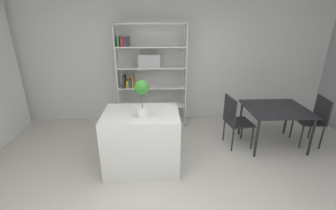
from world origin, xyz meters
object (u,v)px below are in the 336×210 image
(kitchen_island, at_px, (142,140))
(open_bookshelf, at_px, (148,73))
(dining_table, at_px, (276,112))
(dining_chair_window_side, at_px, (315,117))
(dining_chair_island_side, at_px, (234,118))
(potted_plant_on_island, at_px, (142,95))

(kitchen_island, xyz_separation_m, open_bookshelf, (0.05, 1.59, 0.69))
(dining_table, bearing_deg, dining_chair_window_side, -0.71)
(kitchen_island, height_order, dining_chair_window_side, kitchen_island)
(kitchen_island, xyz_separation_m, dining_chair_island_side, (1.63, 0.57, 0.10))
(kitchen_island, relative_size, dining_chair_window_side, 1.24)
(potted_plant_on_island, bearing_deg, dining_table, 17.11)
(kitchen_island, xyz_separation_m, dining_chair_window_side, (3.13, 0.57, 0.09))
(potted_plant_on_island, xyz_separation_m, open_bookshelf, (0.01, 1.72, -0.09))
(open_bookshelf, bearing_deg, dining_chair_window_side, -18.17)
(open_bookshelf, xyz_separation_m, dining_table, (2.33, -1.00, -0.49))
(dining_chair_window_side, height_order, dining_chair_island_side, dining_chair_island_side)
(dining_chair_window_side, distance_m, dining_chair_island_side, 1.50)
(potted_plant_on_island, xyz_separation_m, dining_chair_island_side, (1.59, 0.71, -0.69))
(kitchen_island, height_order, potted_plant_on_island, potted_plant_on_island)
(kitchen_island, height_order, dining_chair_island_side, dining_chair_island_side)
(dining_chair_island_side, bearing_deg, dining_chair_window_side, -97.73)
(potted_plant_on_island, bearing_deg, kitchen_island, 106.15)
(dining_table, bearing_deg, dining_chair_island_side, -178.92)
(potted_plant_on_island, height_order, dining_chair_window_side, potted_plant_on_island)
(kitchen_island, height_order, open_bookshelf, open_bookshelf)
(potted_plant_on_island, distance_m, dining_table, 2.52)
(open_bookshelf, distance_m, dining_chair_island_side, 1.97)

